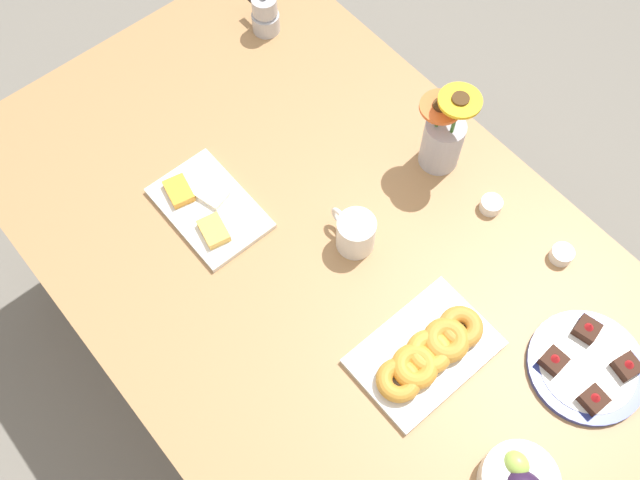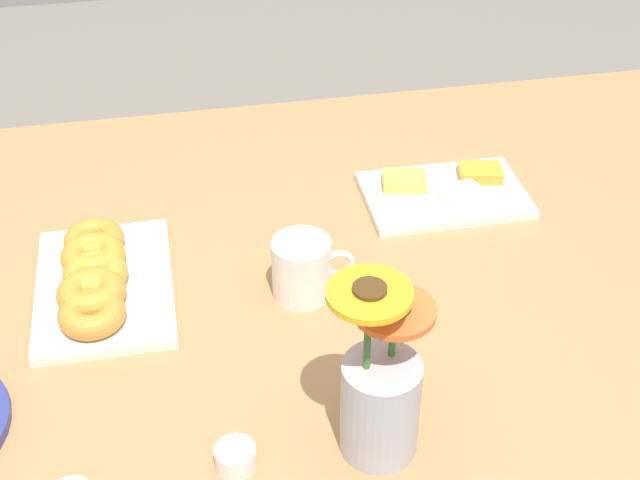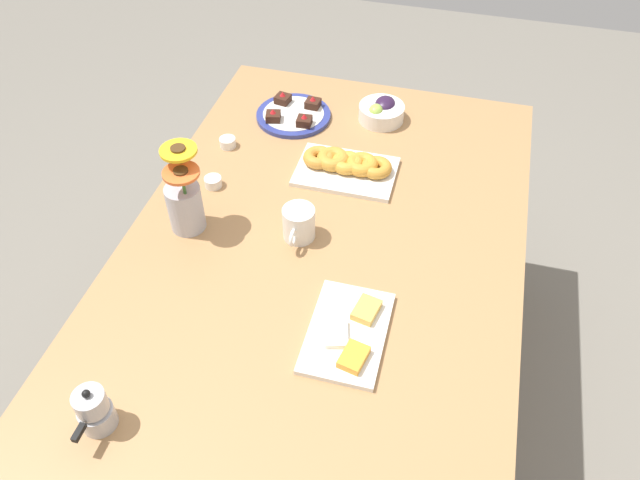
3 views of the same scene
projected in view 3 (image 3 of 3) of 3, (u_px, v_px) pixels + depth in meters
name	position (u px, v px, depth m)	size (l,w,h in m)	color
ground_plane	(320.00, 402.00, 2.09)	(6.00, 6.00, 0.00)	slate
dining_table	(320.00, 274.00, 1.63)	(1.60, 1.00, 0.74)	#A87A4C
coffee_mug	(299.00, 223.00, 1.57)	(0.12, 0.08, 0.09)	white
grape_bowl	(382.00, 111.00, 1.94)	(0.14, 0.14, 0.07)	white
cheese_platter	(349.00, 332.00, 1.38)	(0.26, 0.17, 0.03)	white
croissant_platter	(346.00, 165.00, 1.77)	(0.19, 0.28, 0.05)	white
jam_cup_honey	(228.00, 142.00, 1.86)	(0.05, 0.05, 0.03)	white
jam_cup_berry	(213.00, 182.00, 1.73)	(0.05, 0.05, 0.03)	white
dessert_plate	(293.00, 114.00, 1.96)	(0.23, 0.23, 0.05)	navy
flower_vase	(184.00, 203.00, 1.57)	(0.12, 0.11, 0.24)	#B2B2BC
moka_pot	(94.00, 411.00, 1.20)	(0.11, 0.07, 0.12)	#B7B7BC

